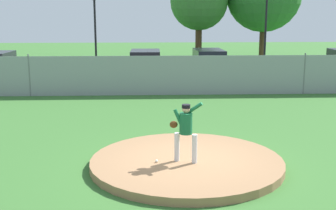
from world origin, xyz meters
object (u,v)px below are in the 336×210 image
object	(u,v)px
pitcher_youth	(185,127)
traffic_cone_orange	(174,72)
baseball	(157,161)
parked_car_burgundy	(145,66)
traffic_light_far	(267,12)
parked_car_teal	(209,65)
traffic_light_near	(95,14)

from	to	relation	value
pitcher_youth	traffic_cone_orange	world-z (taller)	pitcher_youth
pitcher_youth	baseball	bearing A→B (deg)	-178.71
parked_car_burgundy	traffic_light_far	bearing A→B (deg)	29.52
parked_car_teal	traffic_light_far	xyz separation A→B (m)	(4.39, 4.27, 2.99)
parked_car_burgundy	traffic_light_far	distance (m)	9.74
pitcher_youth	parked_car_burgundy	world-z (taller)	pitcher_youth
baseball	traffic_cone_orange	distance (m)	16.61
parked_car_burgundy	traffic_cone_orange	size ratio (longest dim) A/B	8.08
traffic_light_far	parked_car_burgundy	bearing A→B (deg)	-150.48
traffic_light_far	baseball	bearing A→B (deg)	-111.84
traffic_light_near	traffic_light_far	bearing A→B (deg)	0.35
pitcher_youth	traffic_light_far	distance (m)	20.65
baseball	traffic_cone_orange	xyz separation A→B (m)	(1.42, 16.55, 0.02)
traffic_light_near	parked_car_teal	bearing A→B (deg)	-31.09
parked_car_teal	traffic_light_far	distance (m)	6.82
pitcher_youth	traffic_light_far	world-z (taller)	traffic_light_far
baseball	pitcher_youth	bearing A→B (deg)	1.29
pitcher_youth	parked_car_teal	world-z (taller)	pitcher_youth
parked_car_burgundy	parked_car_teal	xyz separation A→B (m)	(3.67, 0.29, 0.01)
parked_car_teal	traffic_cone_orange	bearing A→B (deg)	140.47
pitcher_youth	traffic_light_far	bearing A→B (deg)	70.01
pitcher_youth	traffic_light_near	size ratio (longest dim) A/B	0.28
traffic_cone_orange	parked_car_teal	bearing A→B (deg)	-39.53
traffic_light_near	traffic_light_far	size ratio (longest dim) A/B	0.97
traffic_cone_orange	traffic_light_near	size ratio (longest dim) A/B	0.10
pitcher_youth	traffic_light_near	world-z (taller)	traffic_light_near
traffic_light_near	baseball	bearing A→B (deg)	-79.24
traffic_light_near	parked_car_burgundy	bearing A→B (deg)	-53.68
traffic_light_far	pitcher_youth	bearing A→B (deg)	-109.99
baseball	traffic_light_far	distance (m)	21.05
parked_car_teal	traffic_light_far	world-z (taller)	traffic_light_far
baseball	parked_car_burgundy	world-z (taller)	parked_car_burgundy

